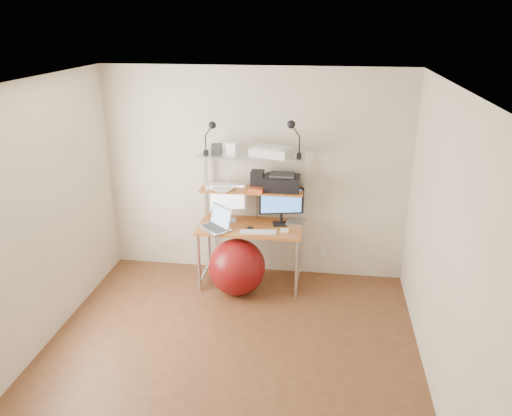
{
  "coord_description": "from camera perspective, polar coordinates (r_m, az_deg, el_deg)",
  "views": [
    {
      "loc": [
        0.8,
        -3.8,
        2.99
      ],
      "look_at": [
        0.11,
        1.15,
        1.08
      ],
      "focal_mm": 35.0,
      "sensor_mm": 36.0,
      "label": 1
    }
  ],
  "objects": [
    {
      "name": "clip_lamp_left",
      "position": [
        5.57,
        -5.17,
        8.82
      ],
      "size": [
        0.15,
        0.08,
        0.38
      ],
      "color": "black",
      "rests_on": "top_shelf"
    },
    {
      "name": "monitor_silver",
      "position": [
        5.83,
        -3.27,
        0.97
      ],
      "size": [
        0.43,
        0.19,
        0.49
      ],
      "rotation": [
        0.0,
        0.0,
        0.23
      ],
      "color": "silver",
      "rests_on": "desktop"
    },
    {
      "name": "computer_desk",
      "position": [
        5.74,
        -0.56,
        0.17
      ],
      "size": [
        1.2,
        0.6,
        1.57
      ],
      "color": "#B86D23",
      "rests_on": "ground"
    },
    {
      "name": "laptop",
      "position": [
        5.69,
        -4.41,
        -1.82
      ],
      "size": [
        0.46,
        0.46,
        0.32
      ],
      "rotation": [
        0.0,
        0.0,
        -0.75
      ],
      "color": "#B4B4B8",
      "rests_on": "desktop"
    },
    {
      "name": "mac_mini",
      "position": [
        5.82,
        4.55,
        -1.67
      ],
      "size": [
        0.23,
        0.23,
        0.04
      ],
      "primitive_type": "cube",
      "rotation": [
        0.0,
        0.0,
        -0.13
      ],
      "color": "#B4B4B8",
      "rests_on": "desktop"
    },
    {
      "name": "wall_outlet",
      "position": [
        6.2,
        7.68,
        -4.97
      ],
      "size": [
        0.08,
        0.01,
        0.12
      ],
      "primitive_type": "cube",
      "color": "silver",
      "rests_on": "room"
    },
    {
      "name": "scanner",
      "position": [
        5.56,
        1.65,
        6.5
      ],
      "size": [
        0.47,
        0.36,
        0.11
      ],
      "rotation": [
        0.0,
        0.0,
        -0.23
      ],
      "color": "silver",
      "rests_on": "top_shelf"
    },
    {
      "name": "red_box",
      "position": [
        5.61,
        0.05,
        2.09
      ],
      "size": [
        0.19,
        0.15,
        0.05
      ],
      "primitive_type": "cube",
      "rotation": [
        0.0,
        0.0,
        -0.25
      ],
      "color": "#BD451E",
      "rests_on": "mid_shelf"
    },
    {
      "name": "mouse",
      "position": [
        5.61,
        3.26,
        -2.58
      ],
      "size": [
        0.1,
        0.06,
        0.03
      ],
      "primitive_type": "cube",
      "rotation": [
        0.0,
        0.0,
        0.01
      ],
      "color": "silver",
      "rests_on": "desktop"
    },
    {
      "name": "nas_cube",
      "position": [
        5.69,
        0.17,
        3.25
      ],
      "size": [
        0.15,
        0.15,
        0.21
      ],
      "primitive_type": "cube",
      "rotation": [
        0.0,
        0.0,
        -0.02
      ],
      "color": "black",
      "rests_on": "mid_shelf"
    },
    {
      "name": "clip_lamp_right",
      "position": [
        5.44,
        4.25,
        8.81
      ],
      "size": [
        0.17,
        0.09,
        0.41
      ],
      "color": "black",
      "rests_on": "top_shelf"
    },
    {
      "name": "monitor_black",
      "position": [
        5.72,
        2.92,
        0.57
      ],
      "size": [
        0.51,
        0.18,
        0.52
      ],
      "rotation": [
        0.0,
        0.0,
        0.21
      ],
      "color": "black",
      "rests_on": "desktop"
    },
    {
      "name": "exercise_ball",
      "position": [
        5.74,
        -2.2,
        -6.74
      ],
      "size": [
        0.65,
        0.65,
        0.65
      ],
      "primitive_type": "sphere",
      "color": "maroon",
      "rests_on": "floor"
    },
    {
      "name": "box_white",
      "position": [
        5.6,
        -2.68,
        6.79
      ],
      "size": [
        0.15,
        0.13,
        0.14
      ],
      "primitive_type": "cube",
      "rotation": [
        0.0,
        0.0,
        -0.35
      ],
      "color": "silver",
      "rests_on": "top_shelf"
    },
    {
      "name": "phone",
      "position": [
        5.66,
        -0.7,
        -2.43
      ],
      "size": [
        0.07,
        0.12,
        0.01
      ],
      "primitive_type": "cube",
      "rotation": [
        0.0,
        0.0,
        0.03
      ],
      "color": "black",
      "rests_on": "desktop"
    },
    {
      "name": "paper_stack",
      "position": [
        5.78,
        -3.99,
        2.44
      ],
      "size": [
        0.45,
        0.41,
        0.02
      ],
      "color": "white",
      "rests_on": "mid_shelf"
    },
    {
      "name": "box_grey",
      "position": [
        5.69,
        -4.52,
        6.79
      ],
      "size": [
        0.11,
        0.11,
        0.11
      ],
      "primitive_type": "cube",
      "rotation": [
        0.0,
        0.0,
        0.04
      ],
      "color": "#303033",
      "rests_on": "top_shelf"
    },
    {
      "name": "keyboard",
      "position": [
        5.59,
        0.24,
        -2.74
      ],
      "size": [
        0.41,
        0.16,
        0.01
      ],
      "primitive_type": "cube",
      "rotation": [
        0.0,
        0.0,
        0.1
      ],
      "color": "silver",
      "rests_on": "desktop"
    },
    {
      "name": "room",
      "position": [
        4.26,
        -3.58,
        -3.23
      ],
      "size": [
        3.6,
        3.6,
        3.6
      ],
      "color": "brown",
      "rests_on": "ground"
    },
    {
      "name": "printer",
      "position": [
        5.67,
        2.98,
        2.94
      ],
      "size": [
        0.41,
        0.28,
        0.19
      ],
      "rotation": [
        0.0,
        0.0,
        -0.01
      ],
      "color": "black",
      "rests_on": "mid_shelf"
    }
  ]
}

